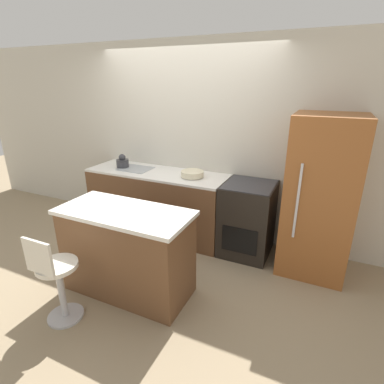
# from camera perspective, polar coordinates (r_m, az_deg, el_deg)

# --- Properties ---
(ground_plane) EXTENTS (14.00, 14.00, 0.00)m
(ground_plane) POSITION_cam_1_polar(r_m,az_deg,el_deg) (4.10, -5.16, -10.25)
(ground_plane) COLOR #998466
(wall_back) EXTENTS (8.00, 0.06, 2.60)m
(wall_back) POSITION_cam_1_polar(r_m,az_deg,el_deg) (4.21, -0.97, 9.70)
(wall_back) COLOR beige
(wall_back) RESTS_ON ground_plane
(back_counter) EXTENTS (1.98, 0.65, 0.92)m
(back_counter) POSITION_cam_1_polar(r_m,az_deg,el_deg) (4.29, -6.53, -1.99)
(back_counter) COLOR brown
(back_counter) RESTS_ON ground_plane
(kitchen_island) EXTENTS (1.33, 0.62, 0.91)m
(kitchen_island) POSITION_cam_1_polar(r_m,az_deg,el_deg) (3.16, -12.20, -11.01)
(kitchen_island) COLOR brown
(kitchen_island) RESTS_ON ground_plane
(oven_range) EXTENTS (0.61, 0.66, 0.92)m
(oven_range) POSITION_cam_1_polar(r_m,az_deg,el_deg) (3.83, 10.48, -5.06)
(oven_range) COLOR black
(oven_range) RESTS_ON ground_plane
(refrigerator) EXTENTS (0.71, 0.72, 1.78)m
(refrigerator) POSITION_cam_1_polar(r_m,az_deg,el_deg) (3.56, 23.13, -0.92)
(refrigerator) COLOR #995628
(refrigerator) RESTS_ON ground_plane
(stool_chair) EXTENTS (0.36, 0.36, 0.89)m
(stool_chair) POSITION_cam_1_polar(r_m,az_deg,el_deg) (3.00, -24.41, -15.03)
(stool_chair) COLOR #B7B7BC
(stool_chair) RESTS_ON ground_plane
(kettle) EXTENTS (0.18, 0.18, 0.19)m
(kettle) POSITION_cam_1_polar(r_m,az_deg,el_deg) (4.42, -13.10, 5.59)
(kettle) COLOR #333338
(kettle) RESTS_ON back_counter
(mixing_bowl) EXTENTS (0.29, 0.29, 0.07)m
(mixing_bowl) POSITION_cam_1_polar(r_m,az_deg,el_deg) (3.87, 0.06, 3.50)
(mixing_bowl) COLOR beige
(mixing_bowl) RESTS_ON back_counter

